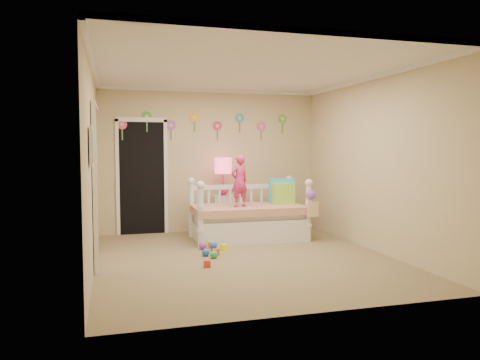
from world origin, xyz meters
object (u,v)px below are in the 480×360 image
object	(u,v)px
daybed	(248,209)
nightstand	(223,214)
child	(239,181)
table_lamp	(223,170)

from	to	relation	value
daybed	nightstand	world-z (taller)	daybed
child	nightstand	world-z (taller)	child
child	daybed	bearing A→B (deg)	-162.35
daybed	nightstand	size ratio (longest dim) A/B	2.77
table_lamp	child	bearing A→B (deg)	-85.68
daybed	table_lamp	size ratio (longest dim) A/B	2.80
daybed	table_lamp	distance (m)	0.98
daybed	child	size ratio (longest dim) A/B	2.23
nightstand	table_lamp	bearing A→B (deg)	83.96
child	table_lamp	world-z (taller)	child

